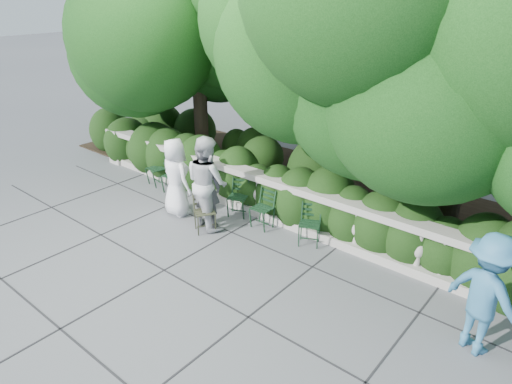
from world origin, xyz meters
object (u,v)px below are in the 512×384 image
Objects in this scene: chair_b at (236,218)px; person_woman_grey at (205,185)px; chair_c at (170,194)px; person_casual_man at (207,182)px; chair_e at (258,230)px; person_older_blue at (487,295)px; chair_a at (153,186)px; chair_f at (308,248)px; chair_weathered at (207,234)px; person_businessman at (176,177)px.

chair_b is 1.14m from person_woman_grey.
person_casual_man reaches higher than chair_c.
chair_e is 4.68m from person_older_blue.
chair_e is at bearing 9.59° from chair_a.
person_woman_grey is at bearing -135.98° from chair_b.
person_older_blue is (5.51, -0.16, -0.01)m from person_woman_grey.
chair_f is (4.73, 0.03, 0.00)m from chair_a.
chair_b and chair_e have the same top height.
chair_e is 1.00× the size of chair_weathered.
person_older_blue reaches higher than chair_e.
chair_b and chair_f have the same top height.
chair_c is at bearing 17.16° from person_older_blue.
chair_e is 1.44m from person_woman_grey.
chair_b is at bearing 13.95° from person_older_blue.
chair_e is 1.46m from person_casual_man.
person_woman_grey is at bearing -152.42° from chair_e.
chair_b is (2.82, 0.06, 0.00)m from chair_a.
chair_weathered is 5.30m from person_older_blue.
person_older_blue reaches higher than chair_b.
chair_weathered is 0.46× the size of person_woman_grey.
chair_f is at bearing -158.81° from person_businessman.
person_woman_grey is at bearing -2.17° from chair_a.
chair_c is at bearing 179.78° from chair_e.
chair_b is at bearing 33.52° from chair_weathered.
chair_f is (4.01, 0.08, 0.00)m from chair_c.
chair_c is at bearing 6.29° from chair_a.
person_businessman is 0.88× the size of person_casual_man.
chair_b is 5.37m from person_older_blue.
chair_f is 0.46× the size of person_older_blue.
person_woman_grey is (2.54, -0.56, 0.92)m from chair_a.
chair_b and chair_c have the same top height.
chair_b is 1.91m from chair_f.
chair_a is 3.52m from chair_e.
person_casual_man is (-0.96, -0.49, 0.99)m from chair_e.
chair_b is 0.43× the size of person_casual_man.
person_businessman is at bearing -9.20° from chair_a.
chair_f is 1.00× the size of chair_weathered.
person_older_blue is (5.49, -0.20, -0.08)m from person_casual_man.
chair_f is at bearing 9.62° from person_older_blue.
person_older_blue is at bearing -55.99° from chair_weathered.
person_businessman reaches higher than chair_a.
person_older_blue is (7.34, -0.67, 0.91)m from chair_c.
chair_weathered is 1.07m from person_casual_man.
chair_c is at bearing -29.83° from person_woman_grey.
person_older_blue is at bearing -38.97° from chair_f.
chair_f is 2.45m from person_woman_grey.
person_casual_man is (1.85, -0.48, 0.99)m from chair_c.
person_casual_man reaches higher than chair_f.
person_businessman is (-1.17, -0.64, 0.87)m from chair_b.
chair_c is 2.26m from chair_weathered.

